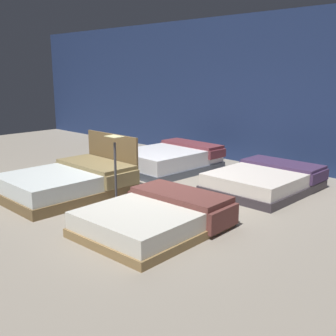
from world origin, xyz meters
TOP-DOWN VIEW (x-y plane):
  - ground_plane at (0.00, 0.00)m, footprint 18.00×18.00m
  - showroom_back_wall at (0.00, 3.57)m, footprint 18.00×0.06m
  - bed_0 at (-1.16, -0.98)m, footprint 1.69×2.18m
  - bed_1 at (1.17, -1.08)m, footprint 1.65×1.98m
  - bed_2 at (-1.17, 1.69)m, footprint 1.70×2.20m
  - bed_3 at (1.25, 1.74)m, footprint 1.61×2.10m
  - price_sign at (0.00, -0.84)m, footprint 0.28×0.24m

SIDE VIEW (x-z plane):
  - ground_plane at x=0.00m, z-range -0.02..0.00m
  - bed_1 at x=1.17m, z-range -0.03..0.42m
  - bed_3 at x=1.25m, z-range -0.02..0.42m
  - bed_2 at x=-1.17m, z-range -0.03..0.52m
  - bed_0 at x=-1.16m, z-range -0.27..0.76m
  - price_sign at x=0.00m, z-range -0.13..1.07m
  - showroom_back_wall at x=0.00m, z-range 0.00..3.50m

